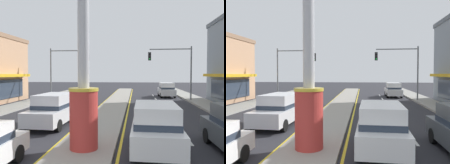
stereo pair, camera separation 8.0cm
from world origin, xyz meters
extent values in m
cube|color=gray|center=(0.00, 18.00, 0.07)|extent=(2.47, 52.00, 0.14)
cube|color=gray|center=(-9.04, 16.00, 0.09)|extent=(2.41, 60.00, 0.18)
cube|color=silver|center=(-4.53, 9.20, 0.00)|extent=(0.14, 2.20, 0.01)
cube|color=silver|center=(-4.53, 13.60, 0.00)|extent=(0.14, 2.20, 0.01)
cube|color=silver|center=(-4.53, 18.00, 0.00)|extent=(0.14, 2.20, 0.01)
cube|color=silver|center=(-4.53, 22.40, 0.00)|extent=(0.14, 2.20, 0.01)
cube|color=silver|center=(-4.53, 26.80, 0.00)|extent=(0.14, 2.20, 0.01)
cube|color=silver|center=(-4.53, 31.20, 0.00)|extent=(0.14, 2.20, 0.01)
cube|color=silver|center=(4.53, 9.20, 0.00)|extent=(0.14, 2.20, 0.01)
cube|color=silver|center=(4.53, 13.60, 0.00)|extent=(0.14, 2.20, 0.01)
cube|color=silver|center=(4.53, 18.00, 0.00)|extent=(0.14, 2.20, 0.01)
cube|color=silver|center=(4.53, 22.40, 0.00)|extent=(0.14, 2.20, 0.01)
cube|color=silver|center=(4.53, 26.80, 0.00)|extent=(0.14, 2.20, 0.01)
cube|color=silver|center=(4.53, 31.20, 0.00)|extent=(0.14, 2.20, 0.01)
cube|color=yellow|center=(-1.41, 18.00, 0.00)|extent=(0.12, 52.00, 0.01)
cube|color=yellow|center=(1.41, 18.00, 0.00)|extent=(0.12, 52.00, 0.01)
cylinder|color=#B7332D|center=(0.00, 6.90, 1.29)|extent=(1.13, 1.13, 2.31)
cylinder|color=gold|center=(0.00, 6.90, 2.51)|extent=(1.18, 1.18, 0.12)
cylinder|color=#B7B7BC|center=(0.00, 6.90, 4.52)|extent=(0.46, 0.46, 4.14)
cylinder|color=slate|center=(-8.23, 24.97, 3.10)|extent=(0.16, 0.16, 6.20)
cylinder|color=slate|center=(-5.92, 24.97, 5.90)|extent=(4.62, 0.12, 0.12)
cube|color=black|center=(-3.61, 24.81, 5.09)|extent=(0.32, 0.24, 0.92)
sphere|color=black|center=(-3.61, 24.67, 5.39)|extent=(0.17, 0.17, 0.17)
sphere|color=black|center=(-3.61, 24.67, 5.09)|extent=(0.17, 0.17, 0.17)
sphere|color=#19D83F|center=(-3.61, 24.67, 4.79)|extent=(0.17, 0.17, 0.17)
cylinder|color=slate|center=(8.23, 24.41, 3.10)|extent=(0.16, 0.16, 6.20)
cylinder|color=slate|center=(5.92, 24.41, 5.90)|extent=(4.62, 0.12, 0.12)
cube|color=black|center=(3.61, 24.25, 5.09)|extent=(0.32, 0.24, 0.92)
sphere|color=black|center=(3.61, 24.11, 5.39)|extent=(0.17, 0.17, 0.17)
sphere|color=black|center=(3.61, 24.11, 5.09)|extent=(0.17, 0.17, 0.17)
sphere|color=#19D83F|center=(3.61, 24.11, 4.79)|extent=(0.17, 0.17, 0.17)
cube|color=white|center=(6.18, 29.36, 0.70)|extent=(1.92, 4.61, 0.80)
cube|color=white|center=(6.18, 29.17, 1.50)|extent=(1.68, 2.86, 0.80)
cube|color=#283342|center=(6.18, 29.17, 1.22)|extent=(1.72, 2.89, 0.24)
cylinder|color=black|center=(5.32, 30.78, 0.34)|extent=(0.22, 0.68, 0.68)
cylinder|color=black|center=(7.06, 30.78, 0.34)|extent=(0.22, 0.68, 0.68)
cylinder|color=black|center=(5.30, 27.93, 0.34)|extent=(0.22, 0.68, 0.68)
cylinder|color=black|center=(7.05, 27.93, 0.34)|extent=(0.22, 0.68, 0.68)
cube|color=silver|center=(-2.88, 11.30, 0.70)|extent=(2.12, 4.68, 0.80)
cube|color=silver|center=(-2.88, 11.48, 1.50)|extent=(1.81, 2.93, 0.80)
cube|color=#283342|center=(-2.88, 11.48, 1.22)|extent=(1.84, 2.96, 0.24)
cylinder|color=black|center=(-2.08, 9.83, 0.34)|extent=(0.25, 0.69, 0.68)
cylinder|color=black|center=(-3.82, 9.92, 0.34)|extent=(0.25, 0.69, 0.68)
cylinder|color=black|center=(-1.94, 12.68, 0.34)|extent=(0.25, 0.69, 0.68)
cylinder|color=black|center=(-3.69, 12.76, 0.34)|extent=(0.25, 0.69, 0.68)
cylinder|color=black|center=(-2.09, 5.59, 0.31)|extent=(0.23, 0.62, 0.62)
cube|color=white|center=(2.88, 7.58, 0.70)|extent=(2.04, 4.65, 0.80)
cube|color=white|center=(2.88, 7.39, 1.50)|extent=(1.76, 2.90, 0.80)
cube|color=#283342|center=(2.88, 7.39, 1.22)|extent=(1.80, 2.93, 0.24)
cylinder|color=black|center=(2.05, 9.03, 0.34)|extent=(0.24, 0.69, 0.68)
cylinder|color=black|center=(3.80, 8.98, 0.34)|extent=(0.24, 0.69, 0.68)
cylinder|color=black|center=(1.97, 6.18, 0.34)|extent=(0.24, 0.69, 0.68)
cylinder|color=black|center=(3.72, 6.13, 0.34)|extent=(0.24, 0.69, 0.68)
cylinder|color=black|center=(5.28, 8.60, 0.34)|extent=(0.23, 0.68, 0.68)
camera|label=1|loc=(2.06, -2.00, 3.14)|focal=36.68mm
camera|label=2|loc=(2.14, -1.99, 3.14)|focal=36.68mm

